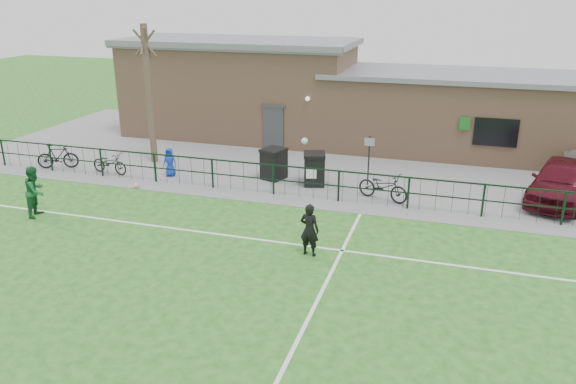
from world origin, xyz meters
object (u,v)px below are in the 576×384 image
(wheelie_bin_left, at_px, (274,165))
(bicycle_c, at_px, (110,163))
(bare_tree, at_px, (149,95))
(bicycle_e, at_px, (383,186))
(wheelie_bin_right, at_px, (314,170))
(ball_ground, at_px, (136,186))
(car_maroon, at_px, (561,181))
(spectator_child, at_px, (170,162))
(sign_post, at_px, (369,161))
(bicycle_b, at_px, (58,156))
(outfield_player, at_px, (35,191))

(wheelie_bin_left, bearing_deg, bicycle_c, -149.97)
(bare_tree, bearing_deg, bicycle_e, -10.18)
(wheelie_bin_right, bearing_deg, ball_ground, -175.19)
(car_maroon, relative_size, spectator_child, 3.81)
(bare_tree, relative_size, wheelie_bin_right, 4.97)
(wheelie_bin_left, distance_m, spectator_child, 4.32)
(wheelie_bin_right, xyz_separation_m, ball_ground, (-6.54, -2.45, -0.51))
(sign_post, xyz_separation_m, spectator_child, (-8.02, -1.29, -0.41))
(bare_tree, relative_size, bicycle_b, 3.43)
(wheelie_bin_left, relative_size, bicycle_b, 0.68)
(bicycle_c, height_order, spectator_child, spectator_child)
(bicycle_b, relative_size, bicycle_c, 1.02)
(bicycle_c, height_order, outfield_player, outfield_player)
(wheelie_bin_right, height_order, outfield_player, outfield_player)
(bare_tree, height_order, wheelie_bin_left, bare_tree)
(bare_tree, height_order, bicycle_c, bare_tree)
(wheelie_bin_right, relative_size, car_maroon, 0.27)
(bare_tree, bearing_deg, car_maroon, -0.33)
(bicycle_b, xyz_separation_m, ball_ground, (4.58, -1.26, -0.44))
(bicycle_b, bearing_deg, spectator_child, -107.29)
(bare_tree, xyz_separation_m, ball_ground, (1.14, -3.40, -2.89))
(car_maroon, xyz_separation_m, spectator_child, (-14.99, -1.58, -0.18))
(bicycle_b, distance_m, ball_ground, 4.78)
(sign_post, xyz_separation_m, bicycle_c, (-10.61, -1.73, -0.55))
(sign_post, relative_size, car_maroon, 0.44)
(wheelie_bin_right, xyz_separation_m, bicycle_b, (-11.13, -1.19, -0.08))
(sign_post, relative_size, outfield_player, 1.14)
(wheelie_bin_right, height_order, sign_post, sign_post)
(outfield_player, bearing_deg, sign_post, -70.81)
(spectator_child, bearing_deg, bare_tree, 130.70)
(outfield_player, bearing_deg, bicycle_c, -9.15)
(sign_post, bearing_deg, bicycle_e, -62.02)
(bicycle_b, bearing_deg, sign_post, -104.83)
(bicycle_b, bearing_deg, bicycle_c, -111.95)
(bicycle_b, relative_size, bicycle_e, 0.89)
(outfield_player, bearing_deg, wheelie_bin_left, -59.65)
(sign_post, bearing_deg, bicycle_b, -172.42)
(bicycle_c, distance_m, outfield_player, 4.74)
(sign_post, relative_size, bicycle_b, 1.14)
(bicycle_c, xyz_separation_m, ball_ground, (2.02, -1.28, -0.36))
(wheelie_bin_left, height_order, ball_ground, wheelie_bin_left)
(bare_tree, bearing_deg, outfield_player, -94.83)
(wheelie_bin_right, height_order, car_maroon, car_maroon)
(sign_post, bearing_deg, outfield_player, -147.96)
(wheelie_bin_right, distance_m, bicycle_b, 11.19)
(bicycle_b, height_order, outfield_player, outfield_player)
(bare_tree, bearing_deg, sign_post, -2.25)
(car_maroon, height_order, bicycle_c, car_maroon)
(wheelie_bin_left, relative_size, spectator_child, 0.99)
(bicycle_e, bearing_deg, bicycle_c, 110.79)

